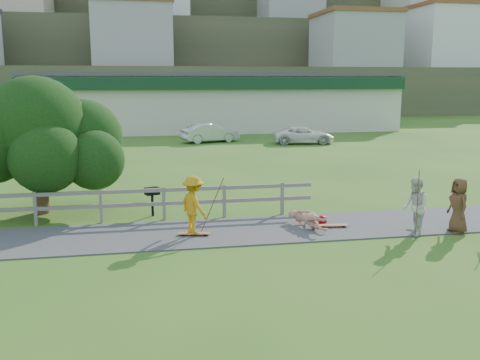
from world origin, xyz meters
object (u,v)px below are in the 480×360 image
at_px(skater_fallen, 308,219).
at_px(bbq, 152,202).
at_px(spectator_a, 415,207).
at_px(skater_rider, 194,208).
at_px(spectator_c, 458,206).
at_px(car_white, 304,135).
at_px(tree, 38,151).
at_px(car_silver, 210,133).

distance_m(skater_fallen, bbq, 5.28).
height_order(skater_fallen, spectator_a, spectator_a).
bearing_deg(skater_rider, spectator_c, -124.15).
relative_size(skater_fallen, spectator_a, 0.94).
xyz_separation_m(car_white, tree, (-14.95, -17.73, 1.56)).
relative_size(car_silver, car_white, 0.96).
bearing_deg(skater_rider, tree, 25.83).
xyz_separation_m(spectator_a, spectator_c, (1.41, 0.00, -0.03)).
distance_m(skater_rider, bbq, 2.92).
bearing_deg(spectator_a, car_silver, -163.66).
bearing_deg(tree, bbq, -16.54).
distance_m(spectator_a, tree, 12.35).
bearing_deg(spectator_c, spectator_a, -88.04).
bearing_deg(skater_fallen, car_silver, 69.35).
bearing_deg(bbq, car_white, 39.55).
xyz_separation_m(spectator_a, tree, (-11.28, 4.85, 1.29)).
bearing_deg(car_white, spectator_c, -178.81).
xyz_separation_m(skater_rider, spectator_a, (6.40, -1.07, 0.01)).
bearing_deg(car_white, tree, 146.76).
height_order(skater_rider, tree, tree).
height_order(skater_rider, car_silver, skater_rider).
bearing_deg(spectator_c, car_white, 176.05).
relative_size(spectator_a, bbq, 1.78).
bearing_deg(tree, skater_fallen, -23.08).
xyz_separation_m(skater_rider, car_silver, (3.59, 23.60, -0.17)).
bearing_deg(spectator_a, spectator_c, 100.05).
relative_size(skater_rider, car_white, 0.39).
height_order(spectator_c, car_silver, spectator_c).
distance_m(car_white, tree, 23.24).
height_order(skater_fallen, bbq, bbq).
bearing_deg(skater_rider, skater_fallen, -113.22).
bearing_deg(bbq, spectator_a, -46.11).
xyz_separation_m(car_silver, tree, (-8.48, -19.81, 1.47)).
xyz_separation_m(car_white, bbq, (-11.20, -18.84, -0.12)).
bearing_deg(skater_rider, car_white, -51.49).
distance_m(skater_fallen, spectator_a, 3.19).
relative_size(spectator_c, car_white, 0.39).
xyz_separation_m(skater_rider, car_white, (10.07, 21.51, -0.25)).
relative_size(car_white, tree, 0.78).
bearing_deg(bbq, tree, 143.72).
distance_m(spectator_c, bbq, 9.69).
bearing_deg(bbq, spectator_c, -42.38).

